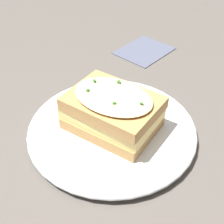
{
  "coord_description": "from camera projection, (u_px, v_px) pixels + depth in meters",
  "views": [
    {
      "loc": [
        0.27,
        0.29,
        0.36
      ],
      "look_at": [
        0.01,
        0.03,
        0.05
      ],
      "focal_mm": 50.0,
      "sensor_mm": 36.0,
      "label": 1
    }
  ],
  "objects": [
    {
      "name": "sandwich",
      "position": [
        112.0,
        111.0,
        0.48
      ],
      "size": [
        0.13,
        0.16,
        0.07
      ],
      "rotation": [
        0.0,
        0.0,
        4.93
      ],
      "color": "#B2844C",
      "rests_on": "dinner_plate"
    },
    {
      "name": "ground_plane",
      "position": [
        105.0,
        123.0,
        0.53
      ],
      "size": [
        2.4,
        2.4,
        0.0
      ],
      "primitive_type": "plane",
      "color": "#514C47"
    },
    {
      "name": "napkin",
      "position": [
        144.0,
        50.0,
        0.72
      ],
      "size": [
        0.12,
        0.1,
        0.0
      ],
      "primitive_type": "cube",
      "rotation": [
        0.0,
        0.0,
        0.06
      ],
      "color": "#4C5166",
      "rests_on": "ground_plane"
    },
    {
      "name": "dinner_plate",
      "position": [
        112.0,
        130.0,
        0.5
      ],
      "size": [
        0.27,
        0.27,
        0.02
      ],
      "color": "white",
      "rests_on": "ground_plane"
    }
  ]
}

